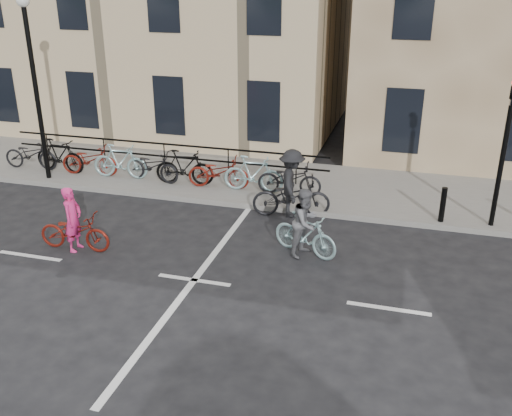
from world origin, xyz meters
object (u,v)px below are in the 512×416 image
(cyclist_grey, at_px, (305,228))
(cyclist_dark, at_px, (291,190))
(traffic_light, at_px, (506,135))
(cyclist_pink, at_px, (74,228))
(lamp_post, at_px, (33,67))

(cyclist_grey, bearing_deg, cyclist_dark, 42.64)
(traffic_light, distance_m, cyclist_grey, 5.23)
(cyclist_grey, relative_size, cyclist_dark, 0.79)
(traffic_light, bearing_deg, cyclist_pink, -158.23)
(traffic_light, xyz_separation_m, cyclist_grey, (-4.21, -2.51, -1.81))
(cyclist_dark, bearing_deg, cyclist_grey, -172.92)
(lamp_post, height_order, cyclist_pink, lamp_post)
(lamp_post, xyz_separation_m, cyclist_dark, (7.70, -0.50, -2.78))
(cyclist_pink, relative_size, cyclist_grey, 1.03)
(cyclist_pink, height_order, cyclist_dark, cyclist_dark)
(cyclist_pink, bearing_deg, traffic_light, -71.05)
(cyclist_dark, bearing_deg, traffic_light, -98.66)
(traffic_light, bearing_deg, lamp_post, 179.73)
(cyclist_dark, bearing_deg, lamp_post, 72.59)
(cyclist_pink, distance_m, cyclist_grey, 5.30)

